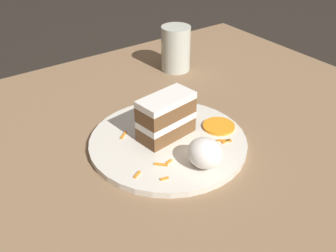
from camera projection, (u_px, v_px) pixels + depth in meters
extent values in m
plane|color=black|center=(199.00, 159.00, 0.74)|extent=(6.00, 6.00, 0.00)
cube|color=#846647|center=(200.00, 155.00, 0.73)|extent=(1.04, 1.06, 0.02)
cylinder|color=silver|center=(168.00, 142.00, 0.74)|extent=(0.30, 0.30, 0.01)
cube|color=brown|center=(166.00, 129.00, 0.74)|extent=(0.07, 0.11, 0.03)
cube|color=white|center=(166.00, 120.00, 0.73)|extent=(0.07, 0.11, 0.01)
cube|color=brown|center=(166.00, 110.00, 0.72)|extent=(0.07, 0.11, 0.03)
cube|color=white|center=(166.00, 100.00, 0.71)|extent=(0.07, 0.11, 0.01)
ellipsoid|color=white|center=(205.00, 153.00, 0.66)|extent=(0.06, 0.06, 0.05)
cylinder|color=orange|center=(219.00, 126.00, 0.77)|extent=(0.06, 0.06, 0.01)
cube|color=orange|center=(137.00, 175.00, 0.65)|extent=(0.01, 0.02, 0.00)
cube|color=orange|center=(226.00, 141.00, 0.73)|extent=(0.00, 0.02, 0.00)
cube|color=orange|center=(224.00, 141.00, 0.73)|extent=(0.02, 0.02, 0.00)
cube|color=orange|center=(161.00, 164.00, 0.67)|extent=(0.02, 0.02, 0.00)
cube|color=orange|center=(169.00, 162.00, 0.68)|extent=(0.01, 0.02, 0.00)
cube|color=orange|center=(124.00, 135.00, 0.75)|extent=(0.02, 0.02, 0.00)
cube|color=orange|center=(185.00, 114.00, 0.81)|extent=(0.02, 0.01, 0.00)
cube|color=orange|center=(165.00, 179.00, 0.64)|extent=(0.01, 0.01, 0.00)
cylinder|color=beige|center=(176.00, 49.00, 1.00)|extent=(0.07, 0.07, 0.11)
cylinder|color=silver|center=(176.00, 62.00, 1.02)|extent=(0.07, 0.07, 0.04)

